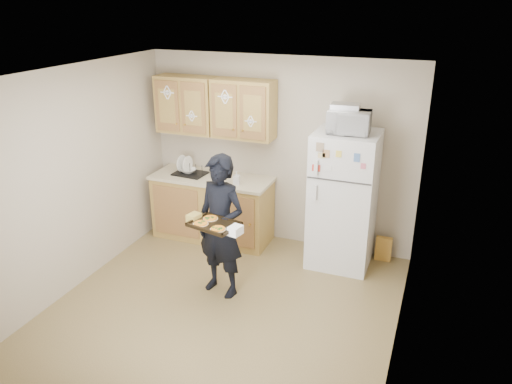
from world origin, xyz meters
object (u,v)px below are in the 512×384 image
person (221,227)px  baking_tray (214,225)px  microwave (349,122)px  dish_rack (190,168)px  refrigerator (343,200)px

person → baking_tray: 0.34m
microwave → dish_rack: 2.30m
person → microwave: bearing=57.4°
refrigerator → person: refrigerator is taller
baking_tray → microwave: size_ratio=1.00×
dish_rack → microwave: bearing=-2.5°
person → microwave: 1.88m
baking_tray → dish_rack: 1.85m
person → microwave: size_ratio=3.40×
refrigerator → dish_rack: 2.13m
microwave → dish_rack: microwave is taller
baking_tray → dish_rack: (-1.08, 1.49, 0.01)m
refrigerator → person: (-1.11, -1.16, -0.04)m
person → dish_rack: bearing=142.9°
person → refrigerator: bearing=59.1°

